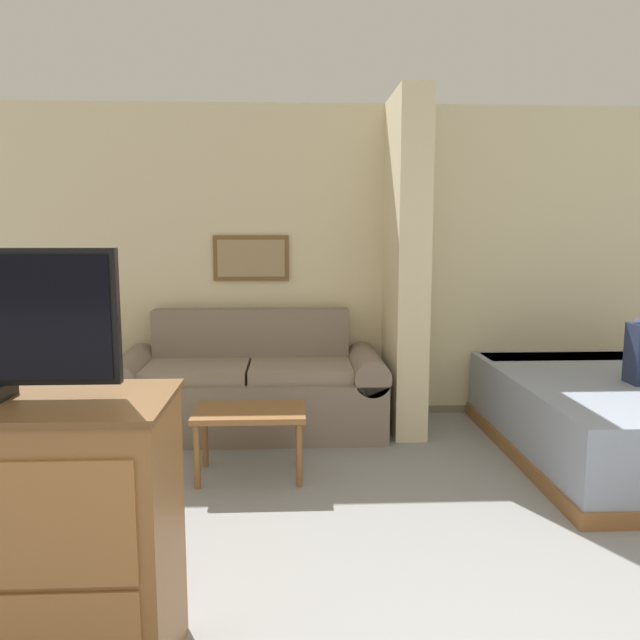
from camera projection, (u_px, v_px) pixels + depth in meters
name	position (u px, v px, depth m)	size (l,w,h in m)	color
wall_back	(352.00, 264.00, 5.30)	(7.13, 0.16, 2.60)	beige
wall_partition_pillar	(405.00, 266.00, 4.87)	(0.24, 0.79, 2.60)	beige
couch	(250.00, 388.00, 4.92)	(2.12, 0.84, 0.93)	gray
coffee_table	(250.00, 419.00, 3.97)	(0.70, 0.44, 0.44)	brown
side_table	(89.00, 378.00, 4.79)	(0.41, 0.41, 0.55)	brown
table_lamp	(87.00, 332.00, 4.74)	(0.29, 0.29, 0.40)	tan
bed	(622.00, 417.00, 4.36)	(1.60, 2.17, 0.55)	brown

